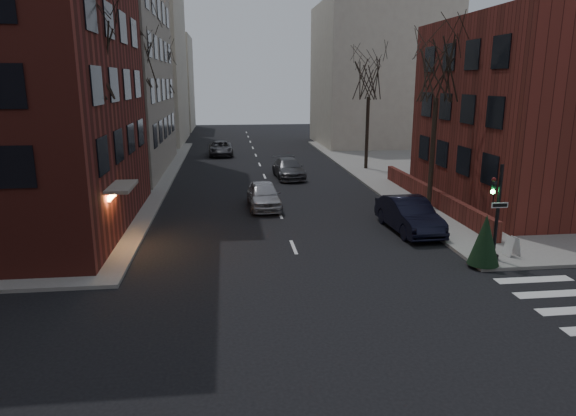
# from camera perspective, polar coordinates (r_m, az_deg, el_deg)

# --- Properties ---
(ground) EXTENTS (160.00, 160.00, 0.00)m
(ground) POSITION_cam_1_polar(r_m,az_deg,el_deg) (12.84, 8.05, -21.31)
(ground) COLOR black
(ground) RESTS_ON ground
(building_right_brick) EXTENTS (12.00, 14.00, 11.00)m
(building_right_brick) POSITION_cam_1_polar(r_m,az_deg,el_deg) (35.02, 27.24, 9.36)
(building_right_brick) COLOR maroon
(building_right_brick) RESTS_ON ground
(low_wall_right) EXTENTS (0.35, 16.00, 1.00)m
(low_wall_right) POSITION_cam_1_polar(r_m,az_deg,el_deg) (32.26, 15.58, 1.39)
(low_wall_right) COLOR maroon
(low_wall_right) RESTS_ON sidewalk_far_right
(building_distant_la) EXTENTS (14.00, 16.00, 18.00)m
(building_distant_la) POSITION_cam_1_polar(r_m,az_deg,el_deg) (66.24, -17.93, 14.71)
(building_distant_la) COLOR beige
(building_distant_la) RESTS_ON ground
(building_distant_ra) EXTENTS (14.00, 14.00, 16.00)m
(building_distant_ra) POSITION_cam_1_polar(r_m,az_deg,el_deg) (62.71, 10.10, 14.31)
(building_distant_ra) COLOR beige
(building_distant_ra) RESTS_ON ground
(building_distant_lb) EXTENTS (10.00, 12.00, 14.00)m
(building_distant_lb) POSITION_cam_1_polar(r_m,az_deg,el_deg) (82.72, -14.20, 13.28)
(building_distant_lb) COLOR beige
(building_distant_lb) RESTS_ON ground
(traffic_signal) EXTENTS (0.76, 0.44, 4.00)m
(traffic_signal) POSITION_cam_1_polar(r_m,az_deg,el_deg) (22.62, 22.05, -1.10)
(traffic_signal) COLOR black
(traffic_signal) RESTS_ON sidewalk_far_right
(tree_left_a) EXTENTS (4.18, 4.18, 10.26)m
(tree_left_a) POSITION_cam_1_polar(r_m,az_deg,el_deg) (24.84, -21.37, 15.55)
(tree_left_a) COLOR #2D231C
(tree_left_a) RESTS_ON sidewalk_far_left
(tree_left_b) EXTENTS (4.40, 4.40, 10.80)m
(tree_left_b) POSITION_cam_1_polar(r_m,az_deg,el_deg) (36.61, -16.72, 15.79)
(tree_left_b) COLOR #2D231C
(tree_left_b) RESTS_ON sidewalk_far_left
(tree_left_c) EXTENTS (3.96, 3.96, 9.72)m
(tree_left_c) POSITION_cam_1_polar(r_m,az_deg,el_deg) (50.45, -13.96, 14.29)
(tree_left_c) COLOR #2D231C
(tree_left_c) RESTS_ON sidewalk_far_left
(tree_right_a) EXTENTS (3.96, 3.96, 9.72)m
(tree_right_a) POSITION_cam_1_polar(r_m,az_deg,el_deg) (30.44, 16.34, 14.63)
(tree_right_a) COLOR #2D231C
(tree_right_a) RESTS_ON sidewalk_far_right
(tree_right_b) EXTENTS (3.74, 3.74, 9.18)m
(tree_right_b) POSITION_cam_1_polar(r_m,az_deg,el_deg) (43.69, 9.00, 14.06)
(tree_right_b) COLOR #2D231C
(tree_right_b) RESTS_ON sidewalk_far_right
(streetlamp_near) EXTENTS (0.36, 0.36, 6.28)m
(streetlamp_near) POSITION_cam_1_polar(r_m,az_deg,el_deg) (32.69, -16.27, 7.88)
(streetlamp_near) COLOR black
(streetlamp_near) RESTS_ON sidewalk_far_left
(streetlamp_far) EXTENTS (0.36, 0.36, 6.28)m
(streetlamp_far) POSITION_cam_1_polar(r_m,az_deg,el_deg) (52.46, -12.79, 10.18)
(streetlamp_far) COLOR black
(streetlamp_far) RESTS_ON sidewalk_far_left
(parked_sedan) EXTENTS (2.13, 5.28, 1.71)m
(parked_sedan) POSITION_cam_1_polar(r_m,az_deg,el_deg) (26.39, 13.30, -0.76)
(parked_sedan) COLOR black
(parked_sedan) RESTS_ON ground
(car_lane_silver) EXTENTS (1.97, 4.65, 1.57)m
(car_lane_silver) POSITION_cam_1_polar(r_m,az_deg,el_deg) (30.52, -2.71, 1.45)
(car_lane_silver) COLOR #A1A0A6
(car_lane_silver) RESTS_ON ground
(car_lane_gray) EXTENTS (2.35, 5.23, 1.49)m
(car_lane_gray) POSITION_cam_1_polar(r_m,az_deg,el_deg) (40.03, 0.06, 4.41)
(car_lane_gray) COLOR #414246
(car_lane_gray) RESTS_ON ground
(car_lane_far) EXTENTS (2.57, 5.23, 1.43)m
(car_lane_far) POSITION_cam_1_polar(r_m,az_deg,el_deg) (52.82, -7.50, 6.58)
(car_lane_far) COLOR #3E3E43
(car_lane_far) RESTS_ON ground
(sandwich_board) EXTENTS (0.45, 0.57, 0.83)m
(sandwich_board) POSITION_cam_1_polar(r_m,az_deg,el_deg) (23.81, 23.66, -3.90)
(sandwich_board) COLOR silver
(sandwich_board) RESTS_ON sidewalk_far_right
(evergreen_shrub) EXTENTS (1.49, 1.49, 2.08)m
(evergreen_shrub) POSITION_cam_1_polar(r_m,az_deg,el_deg) (22.09, 21.04, -3.29)
(evergreen_shrub) COLOR black
(evergreen_shrub) RESTS_ON sidewalk_far_right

